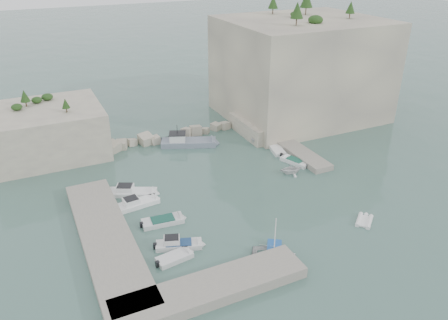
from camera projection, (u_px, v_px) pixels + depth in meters
name	position (u px, v px, depth m)	size (l,w,h in m)	color
ground	(245.00, 202.00, 53.39)	(400.00, 400.00, 0.00)	#476B61
cliff_east	(300.00, 69.00, 77.04)	(26.00, 22.00, 17.00)	beige
cliff_terrace	(264.00, 126.00, 72.38)	(8.00, 10.00, 2.50)	beige
outcrop_west	(47.00, 131.00, 64.42)	(16.00, 14.00, 7.00)	beige
quay_west	(106.00, 238.00, 45.82)	(5.00, 24.00, 1.10)	#9E9689
quay_south	(211.00, 288.00, 39.19)	(18.00, 4.00, 1.10)	#9E9689
ledge_east	(293.00, 148.00, 66.47)	(3.00, 16.00, 0.80)	#9E9689
breakwater	(176.00, 134.00, 70.51)	(28.00, 3.00, 1.40)	beige
motorboat_a	(133.00, 194.00, 54.93)	(6.56, 1.95, 1.40)	white
motorboat_b	(138.00, 206.00, 52.57)	(5.59, 1.83, 1.40)	white
motorboat_c	(163.00, 223.00, 49.29)	(5.10, 1.86, 0.70)	silver
motorboat_d	(179.00, 247.00, 45.40)	(5.22, 1.55, 1.40)	silver
motorboat_e	(175.00, 260.00, 43.56)	(3.94, 1.61, 0.70)	silver
rowboat	(274.00, 256.00, 44.15)	(3.16, 4.43, 0.92)	white
inflatable_dinghy	(364.00, 222.00, 49.46)	(3.00, 1.45, 0.44)	white
tender_east_a	(291.00, 173.00, 59.96)	(2.69, 3.12, 1.64)	silver
tender_east_b	(295.00, 163.00, 62.77)	(4.69, 1.60, 0.70)	white
tender_east_c	(276.00, 150.00, 66.63)	(5.19, 1.68, 0.70)	white
tender_east_d	(262.00, 143.00, 69.15)	(1.47, 3.91, 1.51)	silver
work_boat	(189.00, 145.00, 68.37)	(9.32, 2.75, 2.20)	slate
rowboat_mast	(275.00, 235.00, 43.01)	(0.10, 0.10, 4.20)	white
vegetation	(274.00, 14.00, 72.00)	(53.48, 13.88, 13.40)	#1E4219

